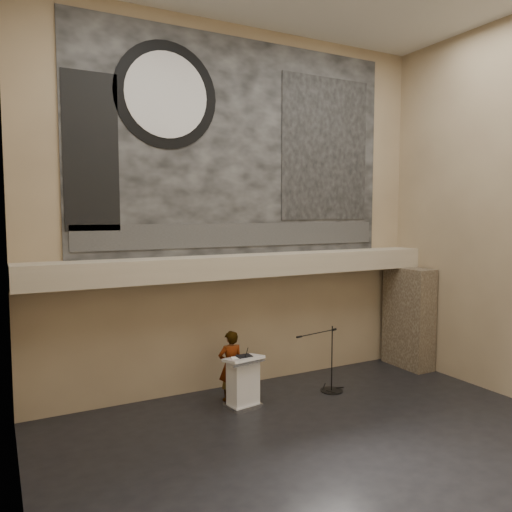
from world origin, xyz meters
TOP-DOWN VIEW (x-y plane):
  - floor at (0.00, 0.00)m, footprint 10.00×10.00m
  - wall_back at (0.00, 4.00)m, footprint 10.00×0.02m
  - wall_left at (-5.00, 0.00)m, footprint 0.02×8.00m
  - soffit at (0.00, 3.60)m, footprint 10.00×0.80m
  - sprinkler_left at (-1.60, 3.55)m, footprint 0.04×0.04m
  - sprinkler_right at (1.90, 3.55)m, footprint 0.04×0.04m
  - banner at (0.00, 3.97)m, footprint 8.00×0.05m
  - banner_text_strip at (0.00, 3.93)m, footprint 7.76×0.02m
  - banner_clock_rim at (-1.80, 3.93)m, footprint 2.30×0.02m
  - banner_clock_face at (-1.80, 3.91)m, footprint 1.84×0.02m
  - banner_building_print at (2.40, 3.93)m, footprint 2.60×0.02m
  - banner_brick_print at (-3.40, 3.93)m, footprint 1.10×0.02m
  - stone_pier at (4.65, 3.15)m, footprint 0.60×1.40m
  - lectern at (-0.60, 2.65)m, footprint 0.84×0.65m
  - binder at (-0.59, 2.62)m, footprint 0.31×0.25m
  - papers at (-0.76, 2.59)m, footprint 0.30×0.36m
  - speaker_person at (-0.67, 3.13)m, footprint 0.59×0.41m
  - mic_stand at (1.62, 2.54)m, footprint 1.36×0.52m

SIDE VIEW (x-z plane):
  - floor at x=0.00m, z-range 0.00..0.00m
  - mic_stand at x=1.62m, z-range -0.55..1.00m
  - lectern at x=-0.60m, z-range -0.02..1.12m
  - speaker_person at x=-0.67m, z-range 0.00..1.57m
  - papers at x=-0.76m, z-range 1.10..1.10m
  - binder at x=-0.59m, z-range 1.10..1.14m
  - stone_pier at x=4.65m, z-range 0.00..2.70m
  - sprinkler_left at x=-1.60m, z-range 2.64..2.70m
  - sprinkler_right at x=1.90m, z-range 2.64..2.70m
  - soffit at x=0.00m, z-range 2.70..3.20m
  - banner_text_strip at x=0.00m, z-range 3.38..3.93m
  - wall_back at x=0.00m, z-range 0.00..8.50m
  - wall_left at x=-5.00m, z-range 0.00..8.50m
  - banner_brick_print at x=-3.40m, z-range 3.80..7.00m
  - banner at x=0.00m, z-range 3.20..8.20m
  - banner_building_print at x=2.40m, z-range 4.00..7.60m
  - banner_clock_rim at x=-1.80m, z-range 5.55..7.85m
  - banner_clock_face at x=-1.80m, z-range 5.78..7.62m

